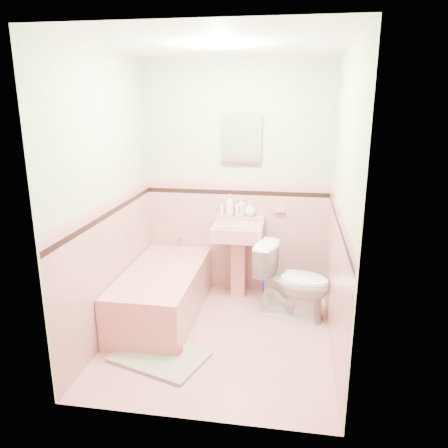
# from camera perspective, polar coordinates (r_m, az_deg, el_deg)

# --- Properties ---
(floor) EXTENTS (2.20, 2.20, 0.00)m
(floor) POSITION_cam_1_polar(r_m,az_deg,el_deg) (4.16, -0.57, -14.31)
(floor) COLOR tan
(floor) RESTS_ON ground
(ceiling) EXTENTS (2.20, 2.20, 0.00)m
(ceiling) POSITION_cam_1_polar(r_m,az_deg,el_deg) (3.62, -0.68, 22.31)
(ceiling) COLOR white
(ceiling) RESTS_ON ground
(wall_back) EXTENTS (2.50, 0.00, 2.50)m
(wall_back) POSITION_cam_1_polar(r_m,az_deg,el_deg) (4.76, 1.64, 5.66)
(wall_back) COLOR #F9E7CB
(wall_back) RESTS_ON ground
(wall_front) EXTENTS (2.50, 0.00, 2.50)m
(wall_front) POSITION_cam_1_polar(r_m,az_deg,el_deg) (2.66, -4.66, -2.66)
(wall_front) COLOR #F9E7CB
(wall_front) RESTS_ON ground
(wall_left) EXTENTS (0.00, 2.50, 2.50)m
(wall_left) POSITION_cam_1_polar(r_m,az_deg,el_deg) (3.99, -14.95, 3.12)
(wall_left) COLOR #F9E7CB
(wall_left) RESTS_ON ground
(wall_right) EXTENTS (0.00, 2.50, 2.50)m
(wall_right) POSITION_cam_1_polar(r_m,az_deg,el_deg) (3.67, 14.98, 2.02)
(wall_right) COLOR #F9E7CB
(wall_right) RESTS_ON ground
(wainscot_back) EXTENTS (2.00, 0.00, 2.00)m
(wainscot_back) POSITION_cam_1_polar(r_m,az_deg,el_deg) (4.91, 1.57, -1.86)
(wainscot_back) COLOR #D1908C
(wainscot_back) RESTS_ON ground
(wainscot_front) EXTENTS (2.00, 0.00, 2.00)m
(wainscot_front) POSITION_cam_1_polar(r_m,az_deg,el_deg) (2.94, -4.31, -14.68)
(wainscot_front) COLOR #D1908C
(wainscot_front) RESTS_ON ground
(wainscot_left) EXTENTS (0.00, 2.20, 2.20)m
(wainscot_left) POSITION_cam_1_polar(r_m,az_deg,el_deg) (4.17, -14.17, -5.63)
(wainscot_left) COLOR #D1908C
(wainscot_left) RESTS_ON ground
(wainscot_right) EXTENTS (0.00, 2.20, 2.20)m
(wainscot_right) POSITION_cam_1_polar(r_m,az_deg,el_deg) (3.87, 14.12, -7.36)
(wainscot_right) COLOR #D1908C
(wainscot_right) RESTS_ON ground
(accent_back) EXTENTS (2.00, 0.00, 2.00)m
(accent_back) POSITION_cam_1_polar(r_m,az_deg,el_deg) (4.77, 1.60, 4.08)
(accent_back) COLOR black
(accent_back) RESTS_ON ground
(accent_front) EXTENTS (2.00, 0.00, 2.00)m
(accent_front) POSITION_cam_1_polar(r_m,az_deg,el_deg) (2.72, -4.51, -5.14)
(accent_front) COLOR black
(accent_front) RESTS_ON ground
(accent_left) EXTENTS (0.00, 2.20, 2.20)m
(accent_left) POSITION_cam_1_polar(r_m,az_deg,el_deg) (4.01, -14.58, 1.30)
(accent_left) COLOR black
(accent_left) RESTS_ON ground
(accent_right) EXTENTS (0.00, 2.20, 2.20)m
(accent_right) POSITION_cam_1_polar(r_m,az_deg,el_deg) (3.70, 14.56, 0.08)
(accent_right) COLOR black
(accent_right) RESTS_ON ground
(cap_back) EXTENTS (2.00, 0.00, 2.00)m
(cap_back) POSITION_cam_1_polar(r_m,az_deg,el_deg) (4.75, 1.61, 5.26)
(cap_back) COLOR #CF8687
(cap_back) RESTS_ON ground
(cap_front) EXTENTS (2.00, 0.00, 2.00)m
(cap_front) POSITION_cam_1_polar(r_m,az_deg,el_deg) (2.69, -4.56, -3.14)
(cap_front) COLOR #CF8687
(cap_front) RESTS_ON ground
(cap_left) EXTENTS (0.00, 2.20, 2.20)m
(cap_left) POSITION_cam_1_polar(r_m,az_deg,el_deg) (3.99, -14.68, 2.69)
(cap_left) COLOR #CF8687
(cap_left) RESTS_ON ground
(cap_right) EXTENTS (0.00, 2.20, 2.20)m
(cap_right) POSITION_cam_1_polar(r_m,az_deg,el_deg) (3.67, 14.67, 1.58)
(cap_right) COLOR #CF8687
(cap_right) RESTS_ON ground
(bathtub) EXTENTS (0.70, 1.50, 0.45)m
(bathtub) POSITION_cam_1_polar(r_m,az_deg,el_deg) (4.48, -7.91, -8.94)
(bathtub) COLOR tan
(bathtub) RESTS_ON floor
(tub_faucet) EXTENTS (0.04, 0.12, 0.04)m
(tub_faucet) POSITION_cam_1_polar(r_m,az_deg,el_deg) (4.98, -5.69, -1.30)
(tub_faucet) COLOR silver
(tub_faucet) RESTS_ON wall_back
(sink) EXTENTS (0.52, 0.48, 0.82)m
(sink) POSITION_cam_1_polar(r_m,az_deg,el_deg) (4.75, 1.78, -4.88)
(sink) COLOR tan
(sink) RESTS_ON floor
(sink_faucet) EXTENTS (0.02, 0.02, 0.10)m
(sink_faucet) POSITION_cam_1_polar(r_m,az_deg,el_deg) (4.72, 2.06, 1.84)
(sink_faucet) COLOR silver
(sink_faucet) RESTS_ON sink
(medicine_cabinet) EXTENTS (0.37, 0.04, 0.46)m
(medicine_cabinet) POSITION_cam_1_polar(r_m,az_deg,el_deg) (4.67, 2.26, 11.02)
(medicine_cabinet) COLOR white
(medicine_cabinet) RESTS_ON wall_back
(soap_dish) EXTENTS (0.11, 0.06, 0.04)m
(soap_dish) POSITION_cam_1_polar(r_m,az_deg,el_deg) (4.75, 7.18, 1.81)
(soap_dish) COLOR tan
(soap_dish) RESTS_ON wall_back
(soap_bottle_left) EXTENTS (0.11, 0.11, 0.23)m
(soap_bottle_left) POSITION_cam_1_polar(r_m,az_deg,el_deg) (4.77, 0.77, 2.51)
(soap_bottle_left) COLOR #B2B2B2
(soap_bottle_left) RESTS_ON sink
(soap_bottle_mid) EXTENTS (0.11, 0.11, 0.19)m
(soap_bottle_mid) POSITION_cam_1_polar(r_m,az_deg,el_deg) (4.75, 2.18, 2.23)
(soap_bottle_mid) COLOR #B2B2B2
(soap_bottle_mid) RESTS_ON sink
(soap_bottle_right) EXTENTS (0.15, 0.15, 0.16)m
(soap_bottle_right) POSITION_cam_1_polar(r_m,az_deg,el_deg) (4.75, 3.40, 1.98)
(soap_bottle_right) COLOR #B2B2B2
(soap_bottle_right) RESTS_ON sink
(tube) EXTENTS (0.04, 0.04, 0.12)m
(tube) POSITION_cam_1_polar(r_m,az_deg,el_deg) (4.79, -0.29, 1.91)
(tube) COLOR white
(tube) RESTS_ON sink
(toilet) EXTENTS (0.80, 0.58, 0.74)m
(toilet) POSITION_cam_1_polar(r_m,az_deg,el_deg) (4.42, 8.89, -7.31)
(toilet) COLOR white
(toilet) RESTS_ON floor
(bucket) EXTENTS (0.30, 0.30, 0.23)m
(bucket) POSITION_cam_1_polar(r_m,az_deg,el_deg) (4.79, 6.20, -8.65)
(bucket) COLOR #0A1798
(bucket) RESTS_ON floor
(bath_mat) EXTENTS (0.86, 0.70, 0.03)m
(bath_mat) POSITION_cam_1_polar(r_m,az_deg,el_deg) (3.89, -8.37, -16.62)
(bath_mat) COLOR gray
(bath_mat) RESTS_ON floor
(shoe) EXTENTS (0.18, 0.12, 0.07)m
(shoe) POSITION_cam_1_polar(r_m,az_deg,el_deg) (3.90, -6.71, -15.67)
(shoe) COLOR #BF1E59
(shoe) RESTS_ON bath_mat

